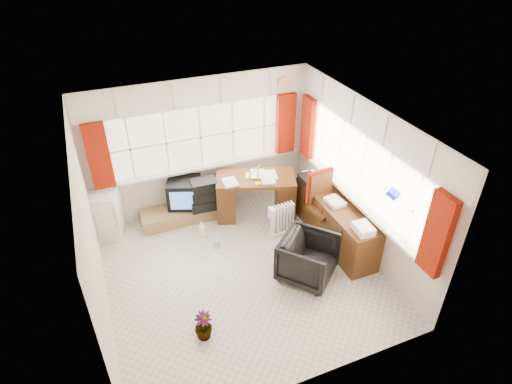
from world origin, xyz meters
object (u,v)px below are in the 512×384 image
(office_chair, at_px, (308,258))
(crt_tv, at_px, (184,193))
(radiator, at_px, (282,222))
(desk, at_px, (256,194))
(credenza, at_px, (334,220))
(task_chair, at_px, (322,202))
(mini_fridge, at_px, (106,214))
(desk_lamp, at_px, (258,170))
(tv_bench, at_px, (180,214))

(office_chair, bearing_deg, crt_tv, 79.58)
(radiator, bearing_deg, crt_tv, 140.64)
(desk, bearing_deg, credenza, -50.94)
(desk, relative_size, credenza, 0.77)
(task_chair, xyz_separation_m, mini_fridge, (-3.42, 1.35, -0.21))
(task_chair, relative_size, credenza, 0.59)
(desk_lamp, height_order, credenza, desk_lamp)
(office_chair, relative_size, mini_fridge, 0.95)
(task_chair, xyz_separation_m, tv_bench, (-2.17, 1.27, -0.51))
(crt_tv, bearing_deg, desk_lamp, -30.05)
(office_chair, xyz_separation_m, crt_tv, (-1.31, 2.24, 0.15))
(desk_lamp, bearing_deg, task_chair, -37.85)
(mini_fridge, bearing_deg, desk, -9.56)
(office_chair, xyz_separation_m, credenza, (0.83, 0.64, 0.03))
(desk, height_order, radiator, desk)
(desk_lamp, height_order, task_chair, desk_lamp)
(office_chair, xyz_separation_m, radiator, (0.09, 1.09, -0.11))
(desk_lamp, bearing_deg, credenza, -43.28)
(desk, xyz_separation_m, desk_lamp, (-0.05, -0.23, 0.63))
(tv_bench, distance_m, mini_fridge, 1.29)
(office_chair, bearing_deg, mini_fridge, 99.51)
(credenza, height_order, tv_bench, credenza)
(tv_bench, height_order, mini_fridge, mini_fridge)
(desk, distance_m, task_chair, 1.25)
(desk_lamp, distance_m, tv_bench, 1.70)
(task_chair, bearing_deg, radiator, 162.28)
(radiator, bearing_deg, credenza, -31.32)
(credenza, bearing_deg, mini_fridge, 155.61)
(office_chair, distance_m, crt_tv, 2.60)
(credenza, bearing_deg, desk, 129.06)
(tv_bench, relative_size, crt_tv, 1.96)
(credenza, distance_m, tv_bench, 2.75)
(task_chair, relative_size, tv_bench, 0.85)
(credenza, bearing_deg, radiator, 148.68)
(desk_lamp, distance_m, task_chair, 1.21)
(crt_tv, bearing_deg, mini_fridge, -179.84)
(office_chair, relative_size, crt_tv, 1.11)
(credenza, height_order, mini_fridge, credenza)
(office_chair, bearing_deg, radiator, 44.46)
(desk, bearing_deg, desk_lamp, -102.61)
(desk_lamp, bearing_deg, mini_fridge, 165.35)
(radiator, distance_m, credenza, 0.88)
(crt_tv, bearing_deg, task_chair, -33.62)
(desk, relative_size, desk_lamp, 3.90)
(desk_lamp, distance_m, mini_fridge, 2.70)
(desk_lamp, xyz_separation_m, crt_tv, (-1.15, 0.67, -0.57))
(office_chair, distance_m, tv_bench, 2.61)
(desk, relative_size, radiator, 2.54)
(radiator, distance_m, tv_bench, 1.88)
(mini_fridge, bearing_deg, task_chair, -21.55)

